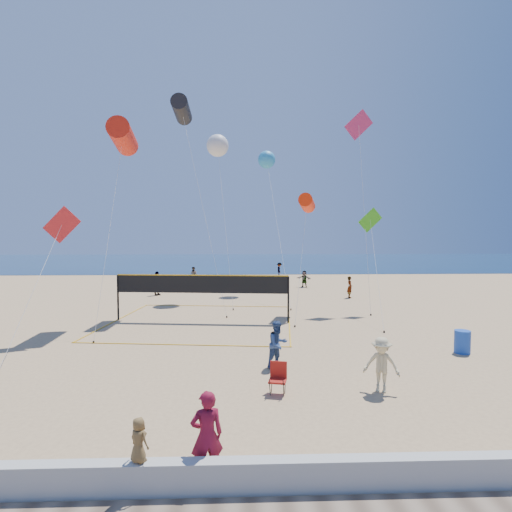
{
  "coord_description": "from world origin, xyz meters",
  "views": [
    {
      "loc": [
        -0.45,
        -10.05,
        4.69
      ],
      "look_at": [
        -0.02,
        2.0,
        4.06
      ],
      "focal_mm": 28.0,
      "sensor_mm": 36.0,
      "label": 1
    }
  ],
  "objects_px": {
    "camp_chair": "(278,376)",
    "woman": "(207,435)",
    "trash_barrel": "(462,342)",
    "volleyball_net": "(202,289)"
  },
  "relations": [
    {
      "from": "camp_chair",
      "to": "woman",
      "type": "bearing_deg",
      "value": -99.82
    },
    {
      "from": "woman",
      "to": "camp_chair",
      "type": "height_order",
      "value": "woman"
    },
    {
      "from": "woman",
      "to": "camp_chair",
      "type": "distance_m",
      "value": 4.48
    },
    {
      "from": "camp_chair",
      "to": "trash_barrel",
      "type": "xyz_separation_m",
      "value": [
        7.7,
        3.78,
        -0.07
      ]
    },
    {
      "from": "woman",
      "to": "camp_chair",
      "type": "xyz_separation_m",
      "value": [
        1.74,
        4.11,
        -0.35
      ]
    },
    {
      "from": "trash_barrel",
      "to": "volleyball_net",
      "type": "bearing_deg",
      "value": 150.44
    },
    {
      "from": "trash_barrel",
      "to": "volleyball_net",
      "type": "distance_m",
      "value": 12.63
    },
    {
      "from": "woman",
      "to": "trash_barrel",
      "type": "bearing_deg",
      "value": -155.94
    },
    {
      "from": "trash_barrel",
      "to": "volleyball_net",
      "type": "relative_size",
      "value": 0.09
    },
    {
      "from": "camp_chair",
      "to": "volleyball_net",
      "type": "bearing_deg",
      "value": 121.06
    }
  ]
}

